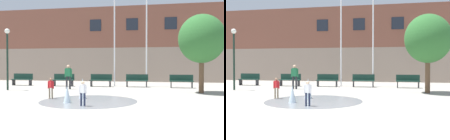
{
  "view_description": "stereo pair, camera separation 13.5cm",
  "coord_description": "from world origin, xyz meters",
  "views": [
    {
      "loc": [
        2.61,
        -7.16,
        1.64
      ],
      "look_at": [
        -0.16,
        7.74,
        1.3
      ],
      "focal_mm": 42.0,
      "sensor_mm": 36.0,
      "label": 1
    },
    {
      "loc": [
        2.74,
        -7.14,
        1.64
      ],
      "look_at": [
        -0.16,
        7.74,
        1.3
      ],
      "focal_mm": 42.0,
      "sensor_mm": 36.0,
      "label": 2
    }
  ],
  "objects": [
    {
      "name": "ground_plane",
      "position": [
        0.0,
        0.0,
        0.0
      ],
      "size": [
        100.0,
        100.0,
        0.0
      ],
      "primitive_type": "plane",
      "color": "#9E998E"
    },
    {
      "name": "library_building",
      "position": [
        0.0,
        20.14,
        3.55
      ],
      "size": [
        36.0,
        6.05,
        7.09
      ],
      "color": "gray",
      "rests_on": "ground"
    },
    {
      "name": "splash_fountain",
      "position": [
        -0.87,
        4.18,
        0.26
      ],
      "size": [
        4.32,
        4.32,
        0.98
      ],
      "color": "gray",
      "rests_on": "ground"
    },
    {
      "name": "park_bench_far_left",
      "position": [
        -7.92,
        11.49,
        0.48
      ],
      "size": [
        1.6,
        0.44,
        0.91
      ],
      "color": "#28282D",
      "rests_on": "ground"
    },
    {
      "name": "park_bench_left_of_flagpoles",
      "position": [
        -4.53,
        11.4,
        0.48
      ],
      "size": [
        1.6,
        0.44,
        0.91
      ],
      "color": "#28282D",
      "rests_on": "ground"
    },
    {
      "name": "park_bench_under_left_flagpole",
      "position": [
        -1.68,
        11.48,
        0.48
      ],
      "size": [
        1.6,
        0.44,
        0.91
      ],
      "color": "#28282D",
      "rests_on": "ground"
    },
    {
      "name": "park_bench_center",
      "position": [
        0.94,
        11.61,
        0.48
      ],
      "size": [
        1.6,
        0.44,
        0.91
      ],
      "color": "#28282D",
      "rests_on": "ground"
    },
    {
      "name": "park_bench_under_right_flagpole",
      "position": [
        4.03,
        11.45,
        0.48
      ],
      "size": [
        1.6,
        0.44,
        0.91
      ],
      "color": "#28282D",
      "rests_on": "ground"
    },
    {
      "name": "child_with_pink_shirt",
      "position": [
        -2.5,
        4.46,
        0.58
      ],
      "size": [
        0.31,
        0.22,
        0.99
      ],
      "rotation": [
        0.0,
        0.0,
        -0.59
      ],
      "color": "#89755B",
      "rests_on": "ground"
    },
    {
      "name": "adult_near_bench",
      "position": [
        -3.34,
        9.17,
        0.93
      ],
      "size": [
        0.5,
        0.24,
        1.59
      ],
      "rotation": [
        0.0,
        0.0,
        0.12
      ],
      "color": "#28282D",
      "rests_on": "ground"
    },
    {
      "name": "child_running",
      "position": [
        -0.36,
        2.62,
        0.58
      ],
      "size": [
        0.31,
        0.2,
        0.99
      ],
      "rotation": [
        0.0,
        0.0,
        2.71
      ],
      "color": "#1E233D",
      "rests_on": "ground"
    },
    {
      "name": "flagpole_left",
      "position": [
        -0.74,
        12.04,
        4.46
      ],
      "size": [
        0.8,
        0.1,
        8.42
      ],
      "color": "silver",
      "rests_on": "ground"
    },
    {
      "name": "flagpole_right",
      "position": [
        1.63,
        12.04,
        4.55
      ],
      "size": [
        0.8,
        0.1,
        8.59
      ],
      "color": "silver",
      "rests_on": "ground"
    },
    {
      "name": "lamp_post_left_lane",
      "position": [
        -6.9,
        7.88,
        2.54
      ],
      "size": [
        0.32,
        0.32,
        3.88
      ],
      "color": "#192D23",
      "rests_on": "ground"
    },
    {
      "name": "street_tree_near_building",
      "position": [
        4.89,
        8.33,
        3.07
      ],
      "size": [
        2.6,
        2.6,
        4.46
      ],
      "color": "brown",
      "rests_on": "ground"
    }
  ]
}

